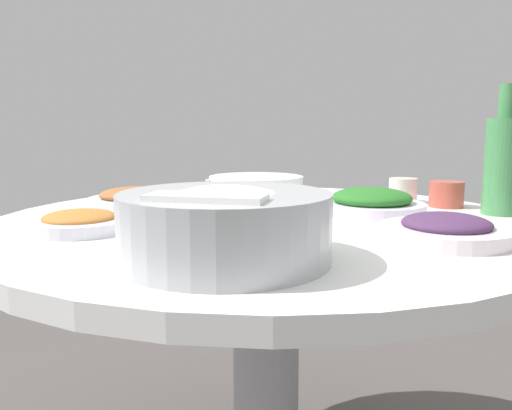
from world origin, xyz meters
TOP-DOWN VIEW (x-y plane):
  - round_dining_table at (0.00, 0.00)m, footprint 1.14×1.14m
  - rice_bowl at (-0.20, 0.29)m, footprint 0.30×0.30m
  - soup_bowl at (0.21, -0.18)m, footprint 0.25×0.25m
  - dish_greens at (-0.12, -0.21)m, footprint 0.23×0.23m
  - dish_stirfry at (0.34, 0.11)m, footprint 0.22×0.22m
  - dish_eggplant at (-0.37, -0.06)m, footprint 0.22×0.22m
  - dish_tofu_braise at (0.15, 0.34)m, footprint 0.19×0.19m
  - green_bottle at (-0.33, -0.39)m, footprint 0.08×0.08m
  - tea_cup_near at (-0.20, -0.41)m, footprint 0.08×0.08m
  - tea_cup_far at (-0.09, -0.40)m, footprint 0.07×0.07m

SIDE VIEW (x-z plane):
  - round_dining_table at x=0.00m, z-range 0.21..0.93m
  - dish_tofu_braise at x=0.15m, z-range 0.72..0.76m
  - dish_stirfry at x=0.34m, z-range 0.72..0.76m
  - dish_eggplant at x=-0.37m, z-range 0.72..0.76m
  - dish_greens at x=-0.12m, z-range 0.72..0.77m
  - soup_bowl at x=0.21m, z-range 0.72..0.78m
  - tea_cup_near at x=-0.20m, z-range 0.72..0.78m
  - tea_cup_far at x=-0.09m, z-range 0.72..0.78m
  - rice_bowl at x=-0.20m, z-range 0.72..0.83m
  - green_bottle at x=-0.33m, z-range 0.69..0.97m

